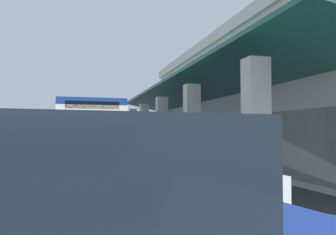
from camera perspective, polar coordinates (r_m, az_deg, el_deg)
ground at (r=21.76m, az=5.70°, el=-7.17°), size 120.00×120.00×0.00m
curb_strip at (r=18.57m, az=-3.85°, el=-7.84°), size 30.67×0.50×0.12m
plaza_building at (r=22.40m, az=21.20°, el=2.48°), size 25.86×15.04×7.31m
transit_bus at (r=18.59m, az=-13.82°, el=-2.24°), size 11.35×3.30×3.34m
parked_sedan_white at (r=7.60m, az=1.05°, el=-10.68°), size 2.69×4.54×1.47m
pedestrian at (r=8.23m, az=-12.64°, el=-8.59°), size 0.52×0.52×1.69m
potted_palm at (r=24.90m, az=-3.18°, el=-5.09°), size 1.85×1.75×2.18m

